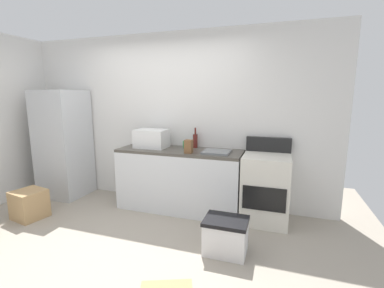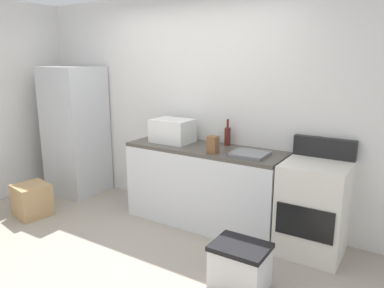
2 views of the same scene
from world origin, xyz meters
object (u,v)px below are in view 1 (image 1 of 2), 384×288
coffee_mug (185,144)px  storage_bin (226,236)px  stove_oven (266,187)px  microwave (152,139)px  refrigerator (64,144)px  wine_bottle (195,140)px  cardboard_box_medium (29,204)px  knife_block (189,146)px

coffee_mug → storage_bin: coffee_mug is taller
stove_oven → microwave: (-1.67, 0.02, 0.57)m
microwave → storage_bin: bearing=-35.0°
refrigerator → wine_bottle: bearing=6.8°
refrigerator → microwave: 1.61m
microwave → coffee_mug: size_ratio=4.60×
wine_bottle → coffee_mug: wine_bottle is taller
microwave → storage_bin: 1.83m
cardboard_box_medium → storage_bin: 2.73m
microwave → wine_bottle: wine_bottle is taller
coffee_mug → storage_bin: (0.85, -1.08, -0.76)m
microwave → coffee_mug: bearing=17.5°
refrigerator → wine_bottle: size_ratio=5.85×
coffee_mug → cardboard_box_medium: bearing=-149.3°
wine_bottle → coffee_mug: bearing=-164.1°
coffee_mug → storage_bin: size_ratio=0.22×
stove_oven → wine_bottle: 1.20m
storage_bin → coffee_mug: bearing=128.0°
knife_block → storage_bin: (0.67, -0.73, -0.80)m
refrigerator → cardboard_box_medium: 1.14m
refrigerator → knife_block: bearing=-3.3°
coffee_mug → refrigerator: bearing=-173.8°
knife_block → cardboard_box_medium: size_ratio=0.46×
stove_oven → knife_block: bearing=-169.7°
wine_bottle → refrigerator: bearing=-173.2°
knife_block → cardboard_box_medium: (-2.06, -0.76, -0.80)m
refrigerator → storage_bin: refrigerator is taller
microwave → knife_block: microwave is taller
refrigerator → cardboard_box_medium: (0.19, -0.89, -0.68)m
refrigerator → coffee_mug: (2.08, 0.23, 0.07)m
wine_bottle → storage_bin: bearing=-57.9°
microwave → knife_block: bearing=-17.2°
stove_oven → wine_bottle: bearing=168.6°
stove_oven → microwave: bearing=179.4°
refrigerator → cardboard_box_medium: size_ratio=4.51×
refrigerator → storage_bin: bearing=-16.3°
storage_bin → cardboard_box_medium: bearing=-179.2°
coffee_mug → knife_block: 0.40m
refrigerator → microwave: (1.60, 0.07, 0.16)m
refrigerator → storage_bin: 3.12m
storage_bin → wine_bottle: bearing=122.1°
wine_bottle → stove_oven: bearing=-11.4°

